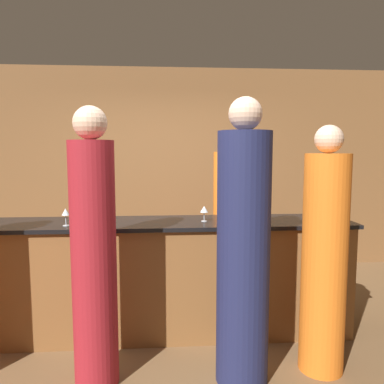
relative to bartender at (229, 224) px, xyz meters
The scene contains 11 objects.
ground_plane 1.34m from the bartender, 137.64° to the right, with size 14.00×14.00×0.00m, color brown.
back_wall 1.59m from the bartender, 120.26° to the left, with size 8.00×0.06×2.80m.
bar_counter 1.08m from the bartender, 137.64° to the right, with size 3.45×0.62×1.03m.
bartender is the anchor object (origin of this frame).
guest_0 1.44m from the bartender, 70.88° to the right, with size 0.33×0.33×1.84m.
guest_1 1.46m from the bartender, 96.12° to the right, with size 0.37×0.37×2.02m.
guest_3 1.85m from the bartender, 130.42° to the right, with size 0.31×0.31×1.96m.
wine_bottle_0 0.91m from the bartender, 86.03° to the right, with size 0.08×0.08×0.29m.
wine_glass_0 0.85m from the bartender, 116.28° to the right, with size 0.07×0.07×0.14m.
wine_glass_2 1.77m from the bartender, 151.48° to the right, with size 0.06×0.06×0.15m.
wine_glass_3 0.83m from the bartender, 76.38° to the right, with size 0.07×0.07×0.15m.
Camera 1 is at (0.05, -3.30, 1.65)m, focal length 35.00 mm.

